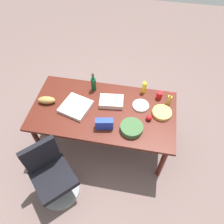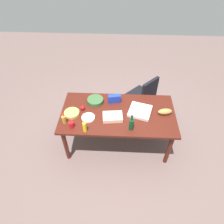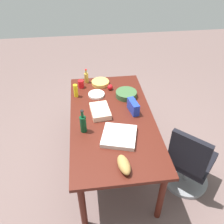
{
  "view_description": "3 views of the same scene",
  "coord_description": "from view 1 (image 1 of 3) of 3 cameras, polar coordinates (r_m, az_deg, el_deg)",
  "views": [
    {
      "loc": [
        -0.45,
        1.78,
        3.09
      ],
      "look_at": [
        -0.13,
        0.03,
        0.82
      ],
      "focal_mm": 35.12,
      "sensor_mm": 36.0,
      "label": 1
    },
    {
      "loc": [
        0.01,
        -2.39,
        3.17
      ],
      "look_at": [
        -0.1,
        -0.08,
        0.88
      ],
      "focal_mm": 31.87,
      "sensor_mm": 36.0,
      "label": 2
    },
    {
      "loc": [
        2.2,
        -0.28,
        2.61
      ],
      "look_at": [
        0.02,
        -0.0,
        0.88
      ],
      "focal_mm": 37.84,
      "sensor_mm": 36.0,
      "label": 3
    }
  ],
  "objects": [
    {
      "name": "ground_plane",
      "position": [
        3.59,
        -1.88,
        -7.34
      ],
      "size": [
        10.0,
        10.0,
        0.0
      ],
      "primitive_type": "plane",
      "color": "#6E5753"
    },
    {
      "name": "conference_table",
      "position": [
        3.01,
        -2.23,
        -0.41
      ],
      "size": [
        1.93,
        1.0,
        0.79
      ],
      "color": "#491810",
      "rests_on": "ground"
    },
    {
      "name": "office_chair",
      "position": [
        3.03,
        -15.16,
        -16.0
      ],
      "size": [
        0.68,
        0.68,
        0.94
      ],
      "color": "gray",
      "rests_on": "ground"
    },
    {
      "name": "pizza_box",
      "position": [
        2.98,
        -9.42,
        1.4
      ],
      "size": [
        0.45,
        0.45,
        0.05
      ],
      "primitive_type": "cube",
      "rotation": [
        0.0,
        0.0,
        -0.28
      ],
      "color": "silver",
      "rests_on": "conference_table"
    },
    {
      "name": "sheet_cake",
      "position": [
        2.99,
        -0.16,
        2.75
      ],
      "size": [
        0.34,
        0.25,
        0.07
      ],
      "primitive_type": "cube",
      "rotation": [
        0.0,
        0.0,
        0.11
      ],
      "color": "beige",
      "rests_on": "conference_table"
    },
    {
      "name": "apple_red",
      "position": [
        2.85,
        9.62,
        -1.51
      ],
      "size": [
        0.08,
        0.08,
        0.08
      ],
      "primitive_type": "sphere",
      "rotation": [
        0.0,
        0.0,
        -0.04
      ],
      "color": "red",
      "rests_on": "conference_table"
    },
    {
      "name": "mustard_bottle",
      "position": [
        3.12,
        8.38,
        6.32
      ],
      "size": [
        0.07,
        0.07,
        0.18
      ],
      "primitive_type": "cylinder",
      "rotation": [
        0.0,
        0.0,
        -0.3
      ],
      "color": "yellow",
      "rests_on": "conference_table"
    },
    {
      "name": "salad_bowl",
      "position": [
        2.73,
        5.12,
        -4.15
      ],
      "size": [
        0.3,
        0.3,
        0.08
      ],
      "primitive_type": "cylinder",
      "rotation": [
        0.0,
        0.0,
        -0.04
      ],
      "color": "#385B33",
      "rests_on": "conference_table"
    },
    {
      "name": "red_solo_cup",
      "position": [
        3.11,
        12.23,
        4.31
      ],
      "size": [
        0.09,
        0.09,
        0.11
      ],
      "primitive_type": "cylinder",
      "rotation": [
        0.0,
        0.0,
        0.17
      ],
      "color": "red",
      "rests_on": "conference_table"
    },
    {
      "name": "bread_loaf",
      "position": [
        3.11,
        -16.67,
        2.97
      ],
      "size": [
        0.25,
        0.14,
        0.1
      ],
      "primitive_type": "ellipsoid",
      "rotation": [
        0.0,
        0.0,
        0.15
      ],
      "color": "#A77C41",
      "rests_on": "conference_table"
    },
    {
      "name": "chip_bag_blue",
      "position": [
        2.71,
        -2.02,
        -3.1
      ],
      "size": [
        0.23,
        0.12,
        0.15
      ],
      "primitive_type": "cube",
      "rotation": [
        0.0,
        0.0,
        0.19
      ],
      "color": "#1E38B0",
      "rests_on": "conference_table"
    },
    {
      "name": "dressing_bottle",
      "position": [
        3.04,
        14.7,
        3.13
      ],
      "size": [
        0.07,
        0.07,
        0.21
      ],
      "color": "gold",
      "rests_on": "conference_table"
    },
    {
      "name": "wine_bottle",
      "position": [
        3.12,
        -4.84,
        7.31
      ],
      "size": [
        0.08,
        0.08,
        0.29
      ],
      "color": "#0D4022",
      "rests_on": "conference_table"
    },
    {
      "name": "chip_bowl",
      "position": [
        2.95,
        12.85,
        -0.19
      ],
      "size": [
        0.29,
        0.29,
        0.05
      ],
      "primitive_type": "cylinder",
      "rotation": [
        0.0,
        0.0,
        -0.14
      ],
      "color": "#DCAE52",
      "rests_on": "conference_table"
    },
    {
      "name": "paper_plate_stack",
      "position": [
        2.99,
        7.48,
        1.66
      ],
      "size": [
        0.25,
        0.25,
        0.03
      ],
      "primitive_type": "cylinder",
      "rotation": [
        0.0,
        0.0,
        0.16
      ],
      "color": "white",
      "rests_on": "conference_table"
    }
  ]
}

